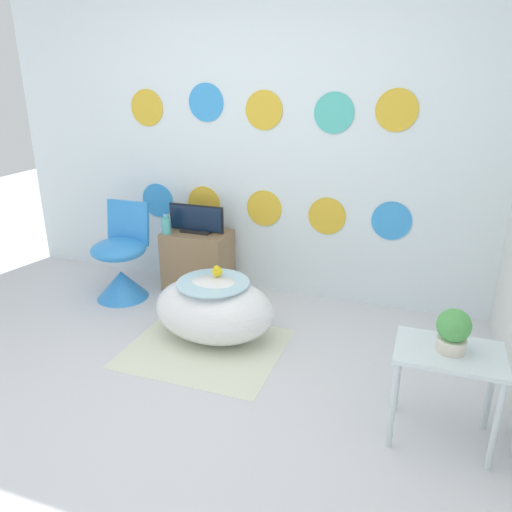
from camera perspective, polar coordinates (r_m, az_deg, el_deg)
The scene contains 11 objects.
ground_plane at distance 2.85m, azimuth -12.79°, elevation -19.06°, with size 12.00×12.00×0.00m, color silver.
wall_back_dotted at distance 4.03m, azimuth 1.09°, elevation 13.44°, with size 4.63×0.05×2.60m.
rug at distance 3.50m, azimuth -5.83°, elevation -10.40°, with size 1.03×0.89×0.01m.
bathtub at distance 3.51m, azimuth -4.82°, elevation -6.07°, with size 0.86×0.61×0.45m.
rubber_duck at distance 3.45m, azimuth -4.46°, elevation -1.72°, with size 0.07×0.08×0.09m.
chair at distance 4.26m, azimuth -15.17°, elevation -1.18°, with size 0.45×0.45×0.79m.
tv_cabinet at distance 4.28m, azimuth -6.65°, elevation -0.61°, with size 0.54×0.35×0.52m.
tv at distance 4.16m, azimuth -6.84°, elevation 4.05°, with size 0.48×0.12×0.23m.
vase at distance 4.17m, azimuth -10.22°, elevation 3.47°, with size 0.08×0.08×0.16m.
side_table at distance 2.68m, azimuth 21.04°, elevation -11.75°, with size 0.51×0.36×0.51m.
potted_plant_left at distance 2.58m, azimuth 21.62°, elevation -7.86°, with size 0.16×0.16×0.22m.
Camera 1 is at (1.28, -1.81, 1.79)m, focal length 35.00 mm.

